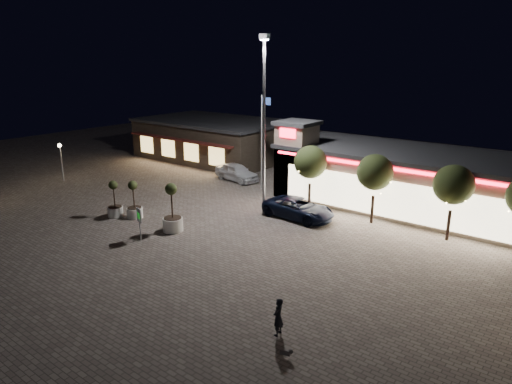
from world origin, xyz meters
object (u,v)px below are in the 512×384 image
Objects in this scene: pickup_truck at (298,208)px; valet_sign at (139,218)px; planter_mid at (115,206)px; white_sedan at (237,172)px; planter_left at (134,206)px; pedestrian at (278,317)px.

valet_sign reaches higher than pickup_truck.
pickup_truck is 12.98m from planter_mid.
white_sedan is 1.72× the size of planter_left.
planter_mid is at bearing 160.98° from valet_sign.
white_sedan reaches higher than pickup_truck.
pedestrian is at bearing -148.27° from pickup_truck.
pickup_truck is 2.53× the size of valet_sign.
planter_mid is (-1.30, -0.68, -0.02)m from planter_left.
pedestrian is at bearing -18.35° from planter_left.
pickup_truck is at bearing 59.57° from valet_sign.
planter_left is at bearing 27.59° from planter_mid.
white_sedan is 12.27m from planter_left.
valet_sign is at bearing -19.02° from planter_mid.
pedestrian is 0.61× the size of planter_mid.
planter_left is at bearing 129.79° from pickup_truck.
white_sedan is 2.87× the size of pedestrian.
white_sedan is 1.76× the size of planter_mid.
planter_left is at bearing -166.72° from white_sedan.
planter_mid is at bearing -152.41° from planter_left.
planter_left reaches higher than pickup_truck.
planter_mid reaches higher than valet_sign.
pickup_truck is at bearing 37.58° from planter_left.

